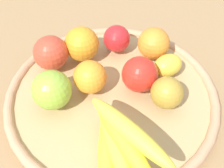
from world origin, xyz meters
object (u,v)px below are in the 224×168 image
object	(u,v)px
apple_4	(52,90)
apple_2	(51,53)
apple_3	(117,39)
orange_0	(90,77)
orange_2	(82,44)
lemon_0	(168,65)
orange_1	(154,43)
apple_1	(167,93)
apple_0	(140,74)
banana_bunch	(119,143)

from	to	relation	value
apple_4	apple_2	bearing A→B (deg)	-36.45
apple_3	apple_4	xyz separation A→B (m)	(-0.02, 0.21, 0.01)
orange_0	apple_4	size ratio (longest dim) A/B	0.88
orange_2	apple_3	distance (m)	0.09
lemon_0	orange_1	distance (m)	0.07
apple_1	apple_2	xyz separation A→B (m)	(0.25, 0.09, 0.01)
orange_2	orange_0	distance (m)	0.10
lemon_0	apple_0	xyz separation A→B (m)	(0.02, 0.08, 0.01)
orange_0	banana_bunch	bearing A→B (deg)	154.27
apple_1	orange_0	bearing A→B (deg)	29.11
orange_1	apple_0	world-z (taller)	apple_0
lemon_0	apple_4	world-z (taller)	apple_4
lemon_0	apple_0	size ratio (longest dim) A/B	0.88
orange_1	banana_bunch	xyz separation A→B (m)	(-0.12, 0.25, 0.00)
orange_2	orange_1	distance (m)	0.17
banana_bunch	apple_4	xyz separation A→B (m)	(0.17, 0.01, 0.00)
banana_bunch	orange_1	bearing A→B (deg)	-63.90
banana_bunch	apple_2	bearing A→B (deg)	-12.70
orange_0	apple_3	xyz separation A→B (m)	(0.05, -0.13, -0.00)
apple_0	apple_4	world-z (taller)	apple_4
apple_3	apple_0	world-z (taller)	apple_0
orange_0	lemon_0	bearing A→B (deg)	-120.95
orange_1	apple_1	bearing A→B (deg)	138.58
apple_3	banana_bunch	distance (m)	0.29
apple_1	apple_0	bearing A→B (deg)	2.24
apple_4	apple_2	distance (m)	0.11
apple_1	banana_bunch	size ratio (longest dim) A/B	0.34
orange_1	apple_4	size ratio (longest dim) A/B	0.94
orange_2	apple_0	size ratio (longest dim) A/B	1.06
apple_1	banana_bunch	xyz separation A→B (m)	(-0.01, 0.15, 0.00)
apple_4	orange_1	bearing A→B (deg)	-101.89
apple_1	apple_4	world-z (taller)	apple_4
orange_0	apple_2	world-z (taller)	apple_2
orange_0	banana_bunch	xyz separation A→B (m)	(-0.15, 0.07, 0.00)
lemon_0	apple_1	world-z (taller)	apple_1
lemon_0	apple_4	distance (m)	0.26
apple_1	apple_3	size ratio (longest dim) A/B	1.02
orange_1	banana_bunch	world-z (taller)	same
orange_2	apple_3	xyz separation A→B (m)	(-0.04, -0.08, -0.01)
apple_3	orange_0	bearing A→B (deg)	110.35
orange_0	apple_4	distance (m)	0.08
apple_1	banana_bunch	bearing A→B (deg)	94.09
apple_3	apple_2	world-z (taller)	apple_2
apple_0	apple_1	bearing A→B (deg)	-177.76
apple_0	apple_2	distance (m)	0.20
lemon_0	orange_0	distance (m)	0.18
orange_2	orange_1	bearing A→B (deg)	-134.21
lemon_0	banana_bunch	distance (m)	0.23
apple_3	apple_4	world-z (taller)	apple_4
banana_bunch	apple_0	bearing A→B (deg)	-61.74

